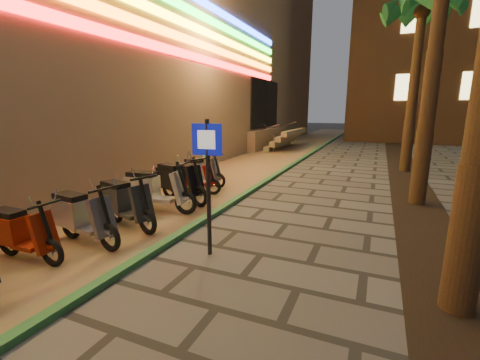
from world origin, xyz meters
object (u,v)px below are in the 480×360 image
at_px(scooter_7, 123,202).
at_px(scooter_10, 189,178).
at_px(pedestrian_sign, 208,170).
at_px(scooter_5, 19,232).
at_px(scooter_11, 200,171).
at_px(scooter_9, 177,181).
at_px(scooter_8, 153,190).
at_px(scooter_6, 80,216).

bearing_deg(scooter_7, scooter_10, 108.85).
relative_size(pedestrian_sign, scooter_10, 1.47).
height_order(scooter_5, scooter_11, scooter_11).
bearing_deg(scooter_10, scooter_11, 94.64).
distance_m(pedestrian_sign, scooter_5, 3.29).
height_order(scooter_5, scooter_10, scooter_10).
height_order(pedestrian_sign, scooter_9, pedestrian_sign).
bearing_deg(scooter_5, scooter_8, 80.90).
height_order(scooter_7, scooter_11, scooter_7).
distance_m(scooter_5, scooter_6, 0.97).
bearing_deg(pedestrian_sign, scooter_8, 140.54).
xyz_separation_m(scooter_6, scooter_10, (-0.10, 3.93, -0.04)).
relative_size(scooter_8, scooter_10, 1.16).
xyz_separation_m(scooter_8, scooter_10, (-0.14, 1.87, -0.08)).
xyz_separation_m(scooter_5, scooter_7, (0.45, 1.91, 0.06)).
height_order(pedestrian_sign, scooter_7, pedestrian_sign).
bearing_deg(pedestrian_sign, scooter_10, 120.07).
xyz_separation_m(scooter_5, scooter_6, (0.35, 0.90, 0.05)).
height_order(scooter_7, scooter_10, scooter_7).
bearing_deg(scooter_6, scooter_7, 91.48).
xyz_separation_m(scooter_6, scooter_11, (-0.33, 4.94, -0.04)).
distance_m(scooter_9, scooter_10, 0.88).
bearing_deg(pedestrian_sign, scooter_11, 115.53).
bearing_deg(scooter_6, scooter_8, 96.00).
distance_m(scooter_5, scooter_9, 3.99).
relative_size(scooter_6, scooter_7, 0.98).
xyz_separation_m(scooter_8, scooter_11, (-0.37, 2.88, -0.08)).
xyz_separation_m(scooter_7, scooter_8, (-0.06, 1.05, 0.03)).
bearing_deg(pedestrian_sign, scooter_9, 126.35).
bearing_deg(scooter_9, scooter_5, -79.29).
relative_size(scooter_9, scooter_10, 1.17).
distance_m(scooter_5, scooter_7, 1.96).
relative_size(scooter_7, scooter_8, 0.95).
bearing_deg(scooter_11, scooter_5, -83.34).
distance_m(scooter_7, scooter_10, 2.93).
bearing_deg(scooter_11, pedestrian_sign, -51.14).
xyz_separation_m(pedestrian_sign, scooter_6, (-2.45, -0.50, -0.97)).
bearing_deg(scooter_8, scooter_9, 80.93).
height_order(pedestrian_sign, scooter_8, pedestrian_sign).
height_order(scooter_9, scooter_10, scooter_9).
height_order(scooter_5, scooter_9, scooter_9).
relative_size(pedestrian_sign, scooter_7, 1.34).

